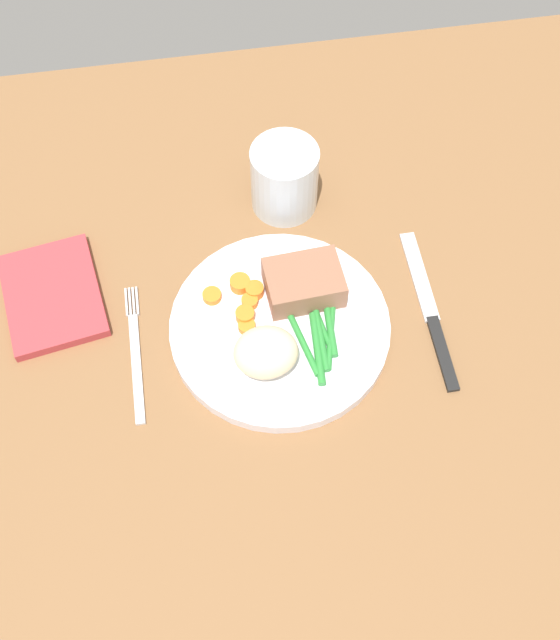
# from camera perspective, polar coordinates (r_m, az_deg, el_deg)

# --- Properties ---
(dining_table) EXTENTS (1.20, 0.90, 0.02)m
(dining_table) POSITION_cam_1_polar(r_m,az_deg,el_deg) (0.82, -2.48, -1.52)
(dining_table) COLOR brown
(dining_table) RESTS_ON ground
(dinner_plate) EXTENTS (0.24, 0.24, 0.02)m
(dinner_plate) POSITION_cam_1_polar(r_m,az_deg,el_deg) (0.81, 0.00, -0.63)
(dinner_plate) COLOR white
(dinner_plate) RESTS_ON dining_table
(meat_portion) EXTENTS (0.09, 0.07, 0.03)m
(meat_portion) POSITION_cam_1_polar(r_m,az_deg,el_deg) (0.81, 1.84, 2.88)
(meat_portion) COLOR #936047
(meat_portion) RESTS_ON dinner_plate
(mashed_potatoes) EXTENTS (0.07, 0.06, 0.05)m
(mashed_potatoes) POSITION_cam_1_polar(r_m,az_deg,el_deg) (0.76, -1.09, -2.49)
(mashed_potatoes) COLOR beige
(mashed_potatoes) RESTS_ON dinner_plate
(carrot_slices) EXTENTS (0.07, 0.07, 0.01)m
(carrot_slices) POSITION_cam_1_polar(r_m,az_deg,el_deg) (0.81, -2.88, 1.60)
(carrot_slices) COLOR orange
(carrot_slices) RESTS_ON dinner_plate
(green_beans) EXTENTS (0.06, 0.11, 0.01)m
(green_beans) POSITION_cam_1_polar(r_m,az_deg,el_deg) (0.79, 3.11, -1.30)
(green_beans) COLOR #2D8C38
(green_beans) RESTS_ON dinner_plate
(fork) EXTENTS (0.01, 0.17, 0.00)m
(fork) POSITION_cam_1_polar(r_m,az_deg,el_deg) (0.81, -11.02, -2.52)
(fork) COLOR silver
(fork) RESTS_ON dining_table
(knife) EXTENTS (0.02, 0.20, 0.01)m
(knife) POSITION_cam_1_polar(r_m,az_deg,el_deg) (0.84, 11.43, 0.61)
(knife) COLOR black
(knife) RESTS_ON dining_table
(water_glass) EXTENTS (0.08, 0.08, 0.09)m
(water_glass) POSITION_cam_1_polar(r_m,az_deg,el_deg) (0.88, 0.34, 10.56)
(water_glass) COLOR silver
(water_glass) RESTS_ON dining_table
(napkin) EXTENTS (0.12, 0.15, 0.01)m
(napkin) POSITION_cam_1_polar(r_m,az_deg,el_deg) (0.87, -17.05, 1.82)
(napkin) COLOR #B2383D
(napkin) RESTS_ON dining_table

